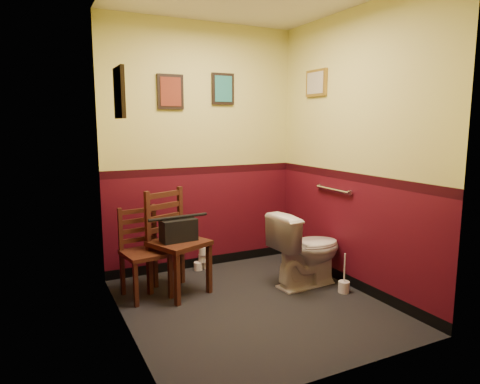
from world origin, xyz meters
TOP-DOWN VIEW (x-y plane):
  - floor at (0.00, 0.00)m, footprint 2.20×2.40m
  - wall_back at (0.00, 1.20)m, footprint 2.20×0.00m
  - wall_front at (0.00, -1.20)m, footprint 2.20×0.00m
  - wall_left at (-1.10, 0.00)m, footprint 0.00×2.40m
  - wall_right at (1.10, 0.00)m, footprint 0.00×2.40m
  - grab_bar at (1.07, 0.25)m, footprint 0.05×0.56m
  - framed_print_back_a at (-0.35, 1.18)m, footprint 0.28×0.04m
  - framed_print_back_b at (0.25, 1.18)m, footprint 0.26×0.04m
  - framed_print_left at (-1.08, 0.10)m, footprint 0.04×0.30m
  - framed_print_right at (1.08, 0.60)m, footprint 0.04×0.34m
  - toilet at (0.72, 0.19)m, footprint 0.79×0.48m
  - toilet_brush at (0.94, -0.14)m, footprint 0.11×0.11m
  - chair_left at (-0.81, 0.66)m, footprint 0.45×0.45m
  - chair_right at (-0.52, 0.59)m, footprint 0.61×0.61m
  - handbag at (-0.50, 0.55)m, footprint 0.35×0.19m
  - tp_stack at (-0.05, 1.09)m, footprint 0.20×0.12m

SIDE VIEW (x-z plane):
  - floor at x=0.00m, z-range 0.00..0.00m
  - toilet_brush at x=0.94m, z-range -0.13..0.26m
  - tp_stack at x=-0.05m, z-range -0.02..0.24m
  - toilet at x=0.72m, z-range 0.00..0.74m
  - chair_left at x=-0.81m, z-range 0.00..0.85m
  - chair_right at x=-0.52m, z-range 0.00..1.00m
  - handbag at x=-0.50m, z-range 0.51..0.75m
  - grab_bar at x=1.07m, z-range 0.92..0.98m
  - wall_back at x=0.00m, z-range 0.00..2.70m
  - wall_front at x=0.00m, z-range 0.00..2.70m
  - wall_left at x=-1.10m, z-range 0.00..2.70m
  - wall_right at x=1.10m, z-range 0.00..2.70m
  - framed_print_left at x=-1.08m, z-range 1.66..2.04m
  - framed_print_back_a at x=-0.35m, z-range 1.77..2.13m
  - framed_print_back_b at x=0.25m, z-range 1.83..2.17m
  - framed_print_right at x=1.08m, z-range 1.91..2.19m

